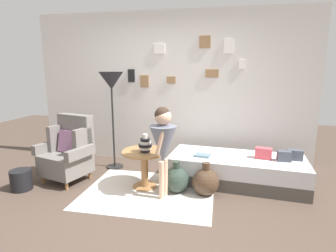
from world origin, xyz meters
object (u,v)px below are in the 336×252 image
(demijohn_near, at_px, (176,179))
(magazine_basket, at_px, (21,180))
(armchair, at_px, (69,151))
(vase_striped, at_px, (145,145))
(demijohn_far, at_px, (206,182))
(book_on_daybed, at_px, (202,155))
(daybed, at_px, (236,170))
(floor_lamp, at_px, (111,85))
(side_table, at_px, (145,161))
(person_child, at_px, (163,141))

(demijohn_near, height_order, magazine_basket, demijohn_near)
(magazine_basket, bearing_deg, armchair, 44.70)
(vase_striped, height_order, demijohn_far, vase_striped)
(book_on_daybed, height_order, magazine_basket, book_on_daybed)
(armchair, bearing_deg, demijohn_far, -3.57)
(armchair, xyz_separation_m, daybed, (2.44, 0.35, -0.24))
(floor_lamp, relative_size, book_on_daybed, 7.26)
(vase_striped, distance_m, book_on_daybed, 0.86)
(side_table, distance_m, demijohn_near, 0.51)
(side_table, relative_size, demijohn_near, 1.44)
(book_on_daybed, relative_size, demijohn_far, 0.50)
(armchair, bearing_deg, book_on_daybed, 7.71)
(armchair, relative_size, person_child, 0.82)
(demijohn_near, bearing_deg, book_on_daybed, 50.12)
(side_table, relative_size, floor_lamp, 0.39)
(side_table, xyz_separation_m, magazine_basket, (-1.65, -0.41, -0.25))
(book_on_daybed, relative_size, demijohn_near, 0.51)
(side_table, height_order, vase_striped, vase_striped)
(book_on_daybed, height_order, demijohn_far, demijohn_far)
(daybed, bearing_deg, magazine_basket, -164.36)
(armchair, relative_size, magazine_basket, 3.46)
(floor_lamp, relative_size, magazine_basket, 5.70)
(vase_striped, height_order, demijohn_near, vase_striped)
(demijohn_far, bearing_deg, demijohn_near, 178.45)
(side_table, relative_size, magazine_basket, 2.22)
(armchair, distance_m, vase_striped, 1.23)
(magazine_basket, bearing_deg, person_child, 4.27)
(person_child, bearing_deg, vase_striped, 144.26)
(side_table, relative_size, demijohn_far, 1.40)
(demijohn_far, bearing_deg, vase_striped, 178.30)
(vase_striped, xyz_separation_m, person_child, (0.29, -0.21, 0.13))
(vase_striped, xyz_separation_m, demijohn_far, (0.82, -0.02, -0.45))
(magazine_basket, bearing_deg, daybed, 15.64)
(book_on_daybed, relative_size, magazine_basket, 0.79)
(person_child, distance_m, demijohn_far, 0.80)
(vase_striped, relative_size, person_child, 0.21)
(armchair, xyz_separation_m, book_on_daybed, (1.96, 0.27, -0.02))
(daybed, height_order, magazine_basket, daybed)
(side_table, xyz_separation_m, demijohn_near, (0.46, -0.06, -0.21))
(side_table, height_order, book_on_daybed, side_table)
(person_child, xyz_separation_m, magazine_basket, (-1.97, -0.15, -0.62))
(demijohn_far, bearing_deg, floor_lamp, 154.67)
(side_table, bearing_deg, floor_lamp, 137.17)
(floor_lamp, height_order, demijohn_near, floor_lamp)
(person_child, bearing_deg, book_on_daybed, 51.93)
(daybed, distance_m, person_child, 1.28)
(side_table, relative_size, vase_striped, 2.49)
(side_table, distance_m, floor_lamp, 1.41)
(floor_lamp, bearing_deg, magazine_basket, -130.36)
(side_table, bearing_deg, person_child, -38.77)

